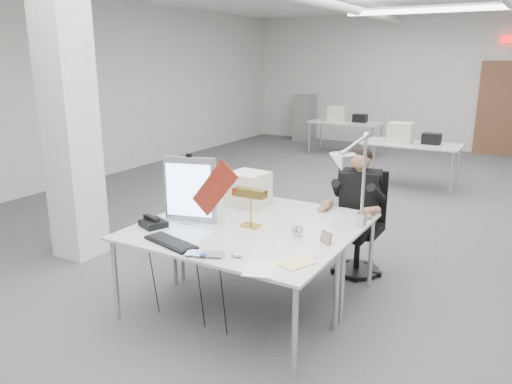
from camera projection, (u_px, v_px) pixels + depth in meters
room_shell at (347, 99)px, 5.96m from camera, size 10.04×14.04×3.24m
desk_main at (223, 242)px, 4.03m from camera, size 1.80×0.90×0.02m
desk_second at (275, 213)px, 4.78m from camera, size 1.80×0.90×0.02m
bg_desk_a at (412, 144)px, 8.53m from camera, size 1.60×0.80×0.02m
bg_desk_b at (346, 122)px, 11.33m from camera, size 1.60×0.80×0.02m
filing_cabinet at (304, 118)px, 13.40m from camera, size 0.45×0.55×1.20m
office_chair at (359, 223)px, 5.10m from camera, size 0.64×0.64×1.09m
seated_person at (359, 191)px, 4.96m from camera, size 0.57×0.66×0.85m
monitor at (190, 190)px, 4.42m from camera, size 0.47×0.18×0.59m
pennant at (215, 188)px, 4.24m from camera, size 0.49×0.02×0.52m
keyboard at (171, 242)px, 3.95m from camera, size 0.53×0.29×0.02m
laptop at (203, 257)px, 3.68m from camera, size 0.33×0.27×0.02m
mouse at (236, 255)px, 3.69m from camera, size 0.10×0.08×0.04m
bankers_lamp at (251, 208)px, 4.31m from camera, size 0.30×0.13×0.34m
desk_phone at (153, 224)px, 4.35m from camera, size 0.27×0.26×0.05m
picture_frame_left at (184, 212)px, 4.60m from camera, size 0.13×0.06×0.10m
picture_frame_right at (326, 237)px, 3.96m from camera, size 0.12×0.09×0.10m
desk_clock at (297, 230)px, 4.12m from camera, size 0.10×0.05×0.10m
paper_stack_a at (261, 268)px, 3.49m from camera, size 0.30×0.36×0.01m
paper_stack_b at (297, 263)px, 3.59m from camera, size 0.27×0.30×0.01m
paper_stack_c at (304, 254)px, 3.75m from camera, size 0.23×0.23×0.01m
beige_monitor at (248, 189)px, 4.94m from camera, size 0.39×0.37×0.34m
architect_lamp at (354, 184)px, 4.05m from camera, size 0.28×0.69×0.87m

